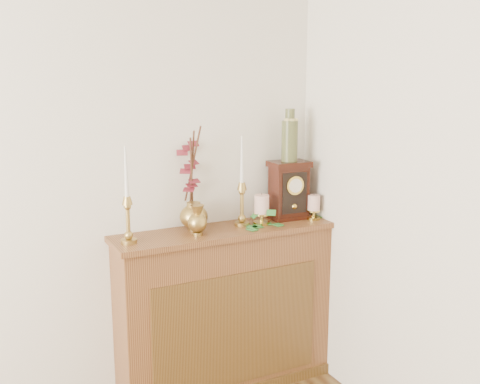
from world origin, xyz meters
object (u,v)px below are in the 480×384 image
ginger_jar (190,182)px  ceramic_vase (290,138)px  bud_vase (197,221)px  candlestick_left (128,212)px  mantel_clock (289,191)px  candlestick_center (242,197)px

ginger_jar → ceramic_vase: bearing=-6.0°
ceramic_vase → bud_vase: bearing=-170.9°
candlestick_left → bud_vase: bearing=-4.7°
ginger_jar → mantel_clock: size_ratio=1.68×
ginger_jar → mantel_clock: ginger_jar is taller
candlestick_center → candlestick_left: bearing=-176.3°
mantel_clock → ginger_jar: bearing=176.4°
candlestick_center → bud_vase: 0.31m
candlestick_center → ginger_jar: size_ratio=0.88×
bud_vase → ginger_jar: bearing=80.2°
candlestick_left → ceramic_vase: (0.97, 0.07, 0.31)m
candlestick_left → ginger_jar: size_ratio=0.86×
candlestick_center → mantel_clock: size_ratio=1.48×
candlestick_center → ceramic_vase: 0.44m
bud_vase → ginger_jar: (0.03, 0.16, 0.17)m
bud_vase → ceramic_vase: bearing=9.1°
bud_vase → ceramic_vase: 0.73m
bud_vase → candlestick_center: bearing=13.5°
mantel_clock → bud_vase: bearing=-168.4°
candlestick_center → mantel_clock: candlestick_center is taller
candlestick_left → mantel_clock: size_ratio=1.44×
candlestick_center → ginger_jar: ginger_jar is taller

